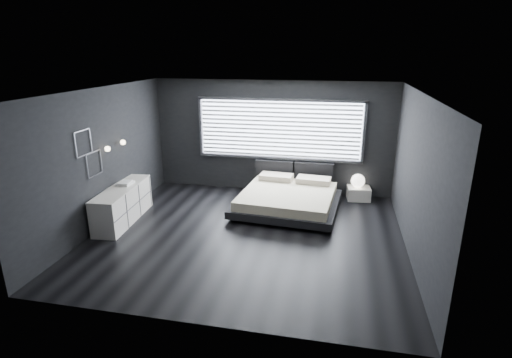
# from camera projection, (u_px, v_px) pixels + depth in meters

# --- Properties ---
(room) EXTENTS (6.04, 6.00, 2.80)m
(room) POSITION_uv_depth(u_px,v_px,m) (247.00, 167.00, 7.45)
(room) COLOR black
(room) RESTS_ON ground
(window) EXTENTS (4.14, 0.09, 1.52)m
(window) POSITION_uv_depth(u_px,v_px,m) (279.00, 130.00, 9.86)
(window) COLOR white
(window) RESTS_ON ground
(headboard) EXTENTS (1.96, 0.16, 0.52)m
(headboard) POSITION_uv_depth(u_px,v_px,m) (294.00, 171.00, 10.05)
(headboard) COLOR black
(headboard) RESTS_ON ground
(sconce_near) EXTENTS (0.18, 0.11, 0.11)m
(sconce_near) POSITION_uv_depth(u_px,v_px,m) (107.00, 149.00, 8.00)
(sconce_near) COLOR silver
(sconce_near) RESTS_ON ground
(sconce_far) EXTENTS (0.18, 0.11, 0.11)m
(sconce_far) POSITION_uv_depth(u_px,v_px,m) (123.00, 142.00, 8.56)
(sconce_far) COLOR silver
(sconce_far) RESTS_ON ground
(wall_art_upper) EXTENTS (0.01, 0.48, 0.48)m
(wall_art_upper) POSITION_uv_depth(u_px,v_px,m) (83.00, 143.00, 7.38)
(wall_art_upper) COLOR #47474C
(wall_art_upper) RESTS_ON ground
(wall_art_lower) EXTENTS (0.01, 0.48, 0.48)m
(wall_art_lower) POSITION_uv_depth(u_px,v_px,m) (94.00, 164.00, 7.76)
(wall_art_lower) COLOR #47474C
(wall_art_lower) RESTS_ON ground
(bed) EXTENTS (2.41, 2.32, 0.58)m
(bed) POSITION_uv_depth(u_px,v_px,m) (288.00, 198.00, 9.07)
(bed) COLOR black
(bed) RESTS_ON ground
(nightstand) EXTENTS (0.58, 0.50, 0.31)m
(nightstand) POSITION_uv_depth(u_px,v_px,m) (358.00, 193.00, 9.73)
(nightstand) COLOR silver
(nightstand) RESTS_ON ground
(orb_lamp) EXTENTS (0.33, 0.33, 0.33)m
(orb_lamp) POSITION_uv_depth(u_px,v_px,m) (358.00, 181.00, 9.63)
(orb_lamp) COLOR white
(orb_lamp) RESTS_ON nightstand
(dresser) EXTENTS (0.67, 1.91, 0.75)m
(dresser) POSITION_uv_depth(u_px,v_px,m) (123.00, 204.00, 8.45)
(dresser) COLOR silver
(dresser) RESTS_ON ground
(book_stack) EXTENTS (0.27, 0.35, 0.07)m
(book_stack) POSITION_uv_depth(u_px,v_px,m) (125.00, 183.00, 8.51)
(book_stack) COLOR silver
(book_stack) RESTS_ON dresser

